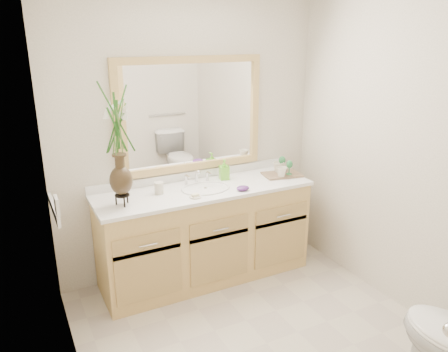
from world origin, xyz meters
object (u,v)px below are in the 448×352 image
tray (282,175)px  soap_bottle (224,170)px  tumbler (159,188)px  flower_vase (117,132)px

tray → soap_bottle: bearing=173.7°
tumbler → soap_bottle: soap_bottle is taller
flower_vase → soap_bottle: bearing=11.8°
flower_vase → tray: size_ratio=2.46×
flower_vase → tray: bearing=2.1°
soap_bottle → tumbler: bearing=-159.0°
tray → tumbler: bearing=-173.3°
flower_vase → tray: (1.48, 0.05, -0.55)m
tray → flower_vase: bearing=-168.2°
tumbler → tray: (1.15, -0.06, -0.04)m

